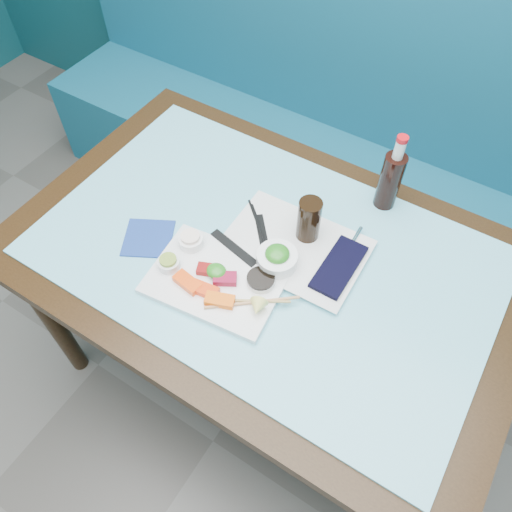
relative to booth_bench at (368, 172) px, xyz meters
The scene contains 34 objects.
booth_bench is the anchor object (origin of this frame).
dining_table 0.89m from the booth_bench, 90.00° to the right, with size 1.40×0.90×0.75m.
glass_top 0.92m from the booth_bench, 90.00° to the right, with size 1.22×0.76×0.01m, color #69BED2.
sashimi_plate 1.07m from the booth_bench, 93.22° to the right, with size 0.34×0.24×0.02m, color white.
salmon_left 1.13m from the booth_bench, 95.78° to the right, with size 0.08×0.04×0.02m, color #FF480A.
salmon_mid 1.12m from the booth_bench, 93.07° to the right, with size 0.07×0.03×0.02m, color #F23809.
salmon_right 1.12m from the booth_bench, 90.32° to the right, with size 0.07×0.04×0.02m, color #FF600A.
tuna_left 1.07m from the booth_bench, 94.97° to the right, with size 0.05×0.03×0.02m, color maroon.
tuna_right 1.07m from the booth_bench, 91.79° to the right, with size 0.06×0.04×0.02m, color maroon.
seaweed_garnish 1.07m from the booth_bench, 93.55° to the right, with size 0.05×0.05×0.03m, color #267A1C.
ramekin_wasabi 1.12m from the booth_bench, 99.99° to the right, with size 0.06×0.06×0.02m, color white.
wasabi_fill 1.13m from the booth_bench, 99.99° to the right, with size 0.04×0.04×0.01m, color olive.
ramekin_ginger 1.04m from the booth_bench, 100.64° to the right, with size 0.07×0.07×0.03m, color white.
ginger_fill 1.05m from the booth_bench, 100.64° to the right, with size 0.05×0.05×0.01m, color #FFE2D1.
soy_dish 1.03m from the booth_bench, 87.01° to the right, with size 0.08×0.08×0.02m, color white.
soy_fill 1.03m from the booth_bench, 87.01° to the right, with size 0.07×0.07×0.01m, color black.
lemon_wedge 1.11m from the booth_bench, 85.01° to the right, with size 0.05×0.05×0.04m, color #F8EE75.
chopstick_sleeve 0.98m from the booth_bench, 94.57° to the right, with size 0.16×0.03×0.00m, color black.
wooden_chopstick_a 1.09m from the booth_bench, 86.92° to the right, with size 0.01×0.01×0.21m, color tan.
wooden_chopstick_b 1.09m from the booth_bench, 86.35° to the right, with size 0.01×0.01×0.24m, color tan.
serving_tray 0.89m from the booth_bench, 85.42° to the right, with size 0.34×0.26×0.01m, color silver.
paper_placemat 0.89m from the booth_bench, 85.42° to the right, with size 0.38×0.27×0.00m, color silver.
seaweed_bowl 0.96m from the booth_bench, 86.47° to the right, with size 0.11×0.11×0.04m, color white.
seaweed_salad 0.98m from the booth_bench, 86.47° to the right, with size 0.06×0.06×0.03m, color #24751B.
cola_glass 0.87m from the booth_bench, 84.31° to the right, with size 0.06×0.06×0.13m, color black.
navy_pouch 0.91m from the booth_bench, 75.95° to the right, with size 0.08×0.19×0.01m, color black.
fork 0.82m from the booth_bench, 74.37° to the right, with size 0.01×0.01×0.10m, color white.
black_chopstick_a 0.90m from the booth_bench, 92.53° to the right, with size 0.01×0.01×0.26m, color black.
black_chopstick_b 0.90m from the booth_bench, 91.96° to the right, with size 0.01×0.01×0.23m, color black.
tray_sleeve 0.90m from the booth_bench, 92.25° to the right, with size 0.02×0.15×0.00m, color black.
cola_bottle_body 0.72m from the booth_bench, 68.06° to the right, with size 0.06×0.06×0.18m, color black.
cola_bottle_neck 0.80m from the booth_bench, 68.06° to the right, with size 0.03×0.03×0.06m, color silver.
cola_bottle_cap 0.82m from the booth_bench, 68.06° to the right, with size 0.03×0.03×0.01m, color red.
blue_napkin 1.09m from the booth_bench, 107.05° to the right, with size 0.13×0.13×0.01m, color navy.
Camera 1 is at (0.42, 0.74, 1.84)m, focal length 35.00 mm.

